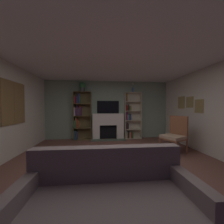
% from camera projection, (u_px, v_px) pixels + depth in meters
% --- Properties ---
extents(ground_plane, '(7.18, 7.18, 0.00)m').
position_uv_depth(ground_plane, '(117.00, 170.00, 2.80)').
color(ground_plane, brown).
extents(wall_back_accent, '(5.51, 0.06, 2.54)m').
position_uv_depth(wall_back_accent, '(108.00, 110.00, 5.77)').
color(wall_back_accent, gray).
rests_on(wall_back_accent, ground_plane).
extents(ceiling, '(5.51, 6.10, 0.06)m').
position_uv_depth(ceiling, '(118.00, 50.00, 2.73)').
color(ceiling, white).
rests_on(ceiling, wall_back_accent).
extents(fireplace, '(1.44, 0.55, 1.11)m').
position_uv_depth(fireplace, '(108.00, 125.00, 5.64)').
color(fireplace, white).
rests_on(fireplace, ground_plane).
extents(tv, '(0.96, 0.06, 0.55)m').
position_uv_depth(tv, '(108.00, 107.00, 5.71)').
color(tv, black).
rests_on(tv, fireplace).
extents(bookshelf_left, '(0.73, 0.32, 2.04)m').
position_uv_depth(bookshelf_left, '(80.00, 115.00, 5.52)').
color(bookshelf_left, brown).
rests_on(bookshelf_left, ground_plane).
extents(bookshelf_right, '(0.73, 0.28, 2.04)m').
position_uv_depth(bookshelf_right, '(131.00, 117.00, 5.75)').
color(bookshelf_right, beige).
rests_on(bookshelf_right, ground_plane).
extents(potted_plant, '(0.27, 0.27, 0.41)m').
position_uv_depth(potted_plant, '(82.00, 86.00, 5.45)').
color(potted_plant, '#4E5356').
rests_on(potted_plant, bookshelf_left).
extents(vase_with_flowers, '(0.11, 0.11, 0.40)m').
position_uv_depth(vase_with_flowers, '(133.00, 89.00, 5.67)').
color(vase_with_flowers, '#476996').
rests_on(vase_with_flowers, bookshelf_right).
extents(couch, '(1.93, 0.84, 0.84)m').
position_uv_depth(couch, '(109.00, 205.00, 1.43)').
color(couch, slate).
rests_on(couch, ground_plane).
extents(armchair, '(0.76, 0.75, 1.10)m').
position_uv_depth(armchair, '(175.00, 134.00, 3.90)').
color(armchair, brown).
rests_on(armchair, ground_plane).
extents(coffee_table, '(0.99, 0.50, 0.46)m').
position_uv_depth(coffee_table, '(105.00, 159.00, 2.38)').
color(coffee_table, brown).
rests_on(coffee_table, ground_plane).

